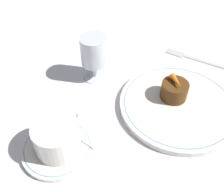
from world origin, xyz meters
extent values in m
plane|color=white|center=(0.00, 0.00, 0.00)|extent=(3.00, 3.00, 0.00)
cylinder|color=white|center=(0.01, -0.05, 0.01)|extent=(0.27, 0.27, 0.01)
torus|color=#8CB2D1|center=(0.01, -0.05, 0.01)|extent=(0.26, 0.26, 0.00)
cylinder|color=white|center=(-0.23, 0.11, 0.01)|extent=(0.15, 0.15, 0.01)
torus|color=#8CB2D1|center=(-0.23, 0.11, 0.01)|extent=(0.14, 0.14, 0.00)
cylinder|color=white|center=(-0.23, 0.10, 0.04)|extent=(0.09, 0.09, 0.06)
cylinder|color=#9E7A4C|center=(-0.23, 0.10, 0.05)|extent=(0.08, 0.08, 0.05)
torus|color=white|center=(-0.18, 0.10, 0.05)|extent=(0.03, 0.01, 0.03)
cube|color=silver|center=(-0.19, 0.08, 0.01)|extent=(0.01, 0.08, 0.00)
ellipsoid|color=silver|center=(-0.19, 0.13, 0.01)|extent=(0.02, 0.02, 0.00)
cylinder|color=silver|center=(-0.01, 0.17, 0.00)|extent=(0.06, 0.06, 0.01)
cylinder|color=silver|center=(-0.01, 0.17, 0.03)|extent=(0.01, 0.01, 0.04)
cylinder|color=silver|center=(-0.01, 0.17, 0.08)|extent=(0.07, 0.07, 0.07)
cylinder|color=maroon|center=(-0.01, 0.17, 0.07)|extent=(0.06, 0.06, 0.04)
cube|color=silver|center=(0.21, -0.06, 0.00)|extent=(0.02, 0.14, 0.01)
cube|color=silver|center=(0.20, 0.03, 0.00)|extent=(0.02, 0.05, 0.01)
cylinder|color=#563314|center=(0.02, -0.03, 0.03)|extent=(0.06, 0.06, 0.04)
cone|color=orange|center=(0.02, -0.03, 0.06)|extent=(0.04, 0.04, 0.02)
camera|label=1|loc=(-0.43, -0.15, 0.46)|focal=42.00mm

